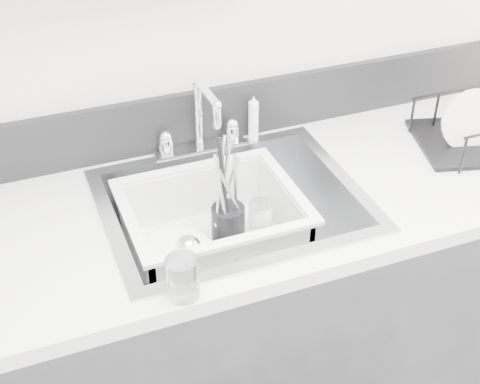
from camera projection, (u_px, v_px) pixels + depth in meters
name	position (u px, v px, depth m)	size (l,w,h in m)	color
counter_run	(234.00, 330.00, 1.92)	(3.20, 0.62, 0.92)	#2B2B2E
backsplash	(194.00, 118.00, 1.84)	(3.20, 0.02, 0.16)	black
sink	(233.00, 229.00, 1.71)	(0.64, 0.52, 0.20)	silver
faucet	(200.00, 134.00, 1.81)	(0.26, 0.18, 0.23)	silver
side_sprayer	(253.00, 118.00, 1.86)	(0.03, 0.03, 0.14)	white
wash_tub	(213.00, 227.00, 1.70)	(0.45, 0.36, 0.17)	white
plate_stack	(186.00, 265.00, 1.66)	(0.23, 0.23, 0.09)	white
utensil_cup	(228.00, 222.00, 1.73)	(0.09, 0.09, 0.29)	black
ladle	(215.00, 252.00, 1.67)	(0.26, 0.09, 0.08)	silver
tumbler_in_tub	(261.00, 218.00, 1.78)	(0.07, 0.07, 0.09)	white
tumbler_counter	(183.00, 278.00, 1.36)	(0.07, 0.07, 0.09)	white
bowl_small	(264.00, 256.00, 1.70)	(0.10, 0.10, 0.03)	white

